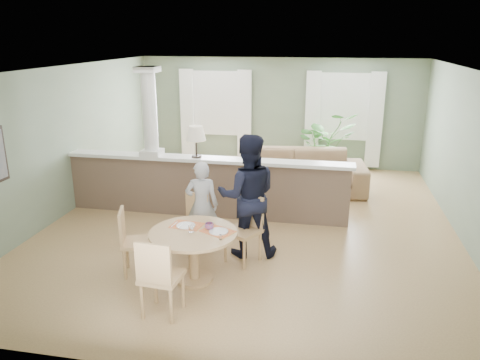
% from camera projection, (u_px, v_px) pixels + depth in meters
% --- Properties ---
extents(ground, '(8.00, 8.00, 0.00)m').
position_uv_depth(ground, '(251.00, 222.00, 8.40)').
color(ground, tan).
rests_on(ground, ground).
extents(room_shell, '(7.02, 8.02, 2.71)m').
position_uv_depth(room_shell, '(256.00, 116.00, 8.46)').
color(room_shell, gray).
rests_on(room_shell, ground).
extents(pony_wall, '(5.32, 0.38, 2.70)m').
position_uv_depth(pony_wall, '(201.00, 179.00, 8.56)').
color(pony_wall, brown).
rests_on(pony_wall, ground).
extents(sofa, '(3.12, 1.50, 0.88)m').
position_uv_depth(sofa, '(294.00, 171.00, 9.96)').
color(sofa, '#835F47').
rests_on(sofa, ground).
extents(houseplant, '(1.83, 1.76, 1.56)m').
position_uv_depth(houseplant, '(325.00, 144.00, 10.95)').
color(houseplant, '#366B2A').
rests_on(houseplant, ground).
extents(dining_table, '(1.19, 1.19, 0.81)m').
position_uv_depth(dining_table, '(194.00, 242.00, 6.27)').
color(dining_table, tan).
rests_on(dining_table, ground).
extents(chair_far_boy, '(0.47, 0.47, 0.89)m').
position_uv_depth(chair_far_boy, '(194.00, 220.00, 7.24)').
color(chair_far_boy, tan).
rests_on(chair_far_boy, ground).
extents(chair_far_man, '(0.61, 0.61, 0.99)m').
position_uv_depth(chair_far_man, '(246.00, 226.00, 6.86)').
color(chair_far_man, tan).
rests_on(chair_far_man, ground).
extents(chair_near, '(0.49, 0.49, 1.01)m').
position_uv_depth(chair_near, '(159.00, 275.00, 5.44)').
color(chair_near, tan).
rests_on(chair_near, ground).
extents(chair_side, '(0.54, 0.54, 0.95)m').
position_uv_depth(chair_side, '(132.00, 239.00, 6.49)').
color(chair_side, tan).
rests_on(chair_side, ground).
extents(child_person, '(0.56, 0.41, 1.40)m').
position_uv_depth(child_person, '(202.00, 205.00, 7.24)').
color(child_person, '#A5A5AA').
rests_on(child_person, ground).
extents(man_person, '(1.04, 0.89, 1.87)m').
position_uv_depth(man_person, '(248.00, 196.00, 6.95)').
color(man_person, black).
rests_on(man_person, ground).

